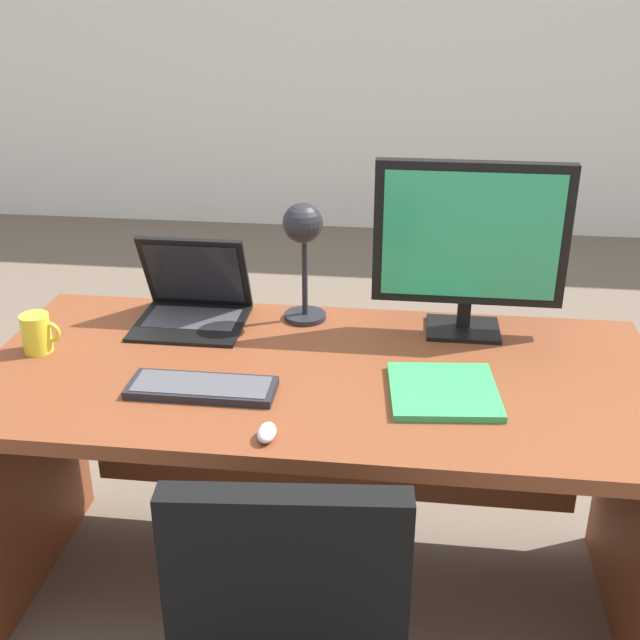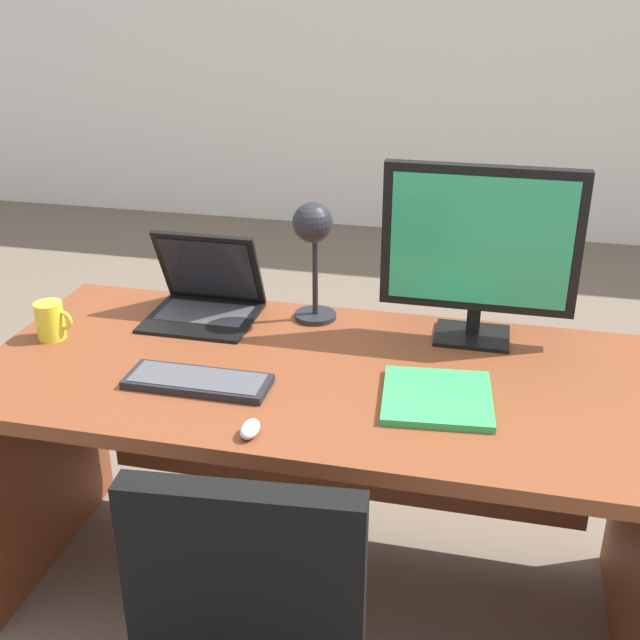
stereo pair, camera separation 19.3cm
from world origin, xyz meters
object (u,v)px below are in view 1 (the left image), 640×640
object	(u,v)px
monitor	(470,240)
coffee_mug	(37,333)
desk	(320,429)
mouse	(267,433)
keyboard	(202,388)
desk_lamp	(303,238)
laptop	(193,294)
book	(443,391)

from	to	relation	value
monitor	coffee_mug	xyz separation A→B (m)	(-1.11, -0.26, -0.22)
desk	mouse	bearing A→B (deg)	-100.77
keyboard	coffee_mug	distance (m)	0.51
desk_lamp	coffee_mug	world-z (taller)	desk_lamp
desk_lamp	laptop	bearing A→B (deg)	-178.30
laptop	coffee_mug	size ratio (longest dim) A/B	2.91
monitor	desk_lamp	distance (m)	0.45
monitor	keyboard	size ratio (longest dim) A/B	1.45
book	mouse	bearing A→B (deg)	-148.01
monitor	coffee_mug	distance (m)	1.16
keyboard	desk_lamp	world-z (taller)	desk_lamp
desk_lamp	coffee_mug	xyz separation A→B (m)	(-0.67, -0.26, -0.20)
monitor	desk_lamp	xyz separation A→B (m)	(-0.45, 0.01, -0.02)
monitor	laptop	size ratio (longest dim) A/B	1.69
book	laptop	bearing A→B (deg)	152.95
desk	book	distance (m)	0.40
monitor	coffee_mug	size ratio (longest dim) A/B	4.92
desk	laptop	distance (m)	0.53
desk_lamp	coffee_mug	distance (m)	0.74
keyboard	desk_lamp	xyz separation A→B (m)	(0.19, 0.42, 0.24)
keyboard	mouse	world-z (taller)	mouse
keyboard	mouse	distance (m)	0.26
mouse	coffee_mug	size ratio (longest dim) A/B	0.69
laptop	monitor	bearing A→B (deg)	0.21
monitor	desk	bearing A→B (deg)	-148.72
laptop	mouse	size ratio (longest dim) A/B	4.23
desk	desk_lamp	size ratio (longest dim) A/B	4.88
laptop	coffee_mug	xyz separation A→B (m)	(-0.35, -0.26, -0.02)
mouse	desk_lamp	world-z (taller)	desk_lamp
mouse	coffee_mug	world-z (taller)	coffee_mug
keyboard	book	bearing A→B (deg)	5.54
monitor	mouse	bearing A→B (deg)	-126.43
monitor	keyboard	bearing A→B (deg)	-146.67
laptop	coffee_mug	distance (m)	0.43
keyboard	coffee_mug	size ratio (longest dim) A/B	3.39
monitor	laptop	bearing A→B (deg)	-179.79
laptop	book	distance (m)	0.79
desk	coffee_mug	xyz separation A→B (m)	(-0.74, -0.03, 0.26)
desk	book	xyz separation A→B (m)	(0.31, -0.14, 0.22)
desk	book	world-z (taller)	book
desk	desk_lamp	distance (m)	0.52
coffee_mug	mouse	bearing A→B (deg)	-26.98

